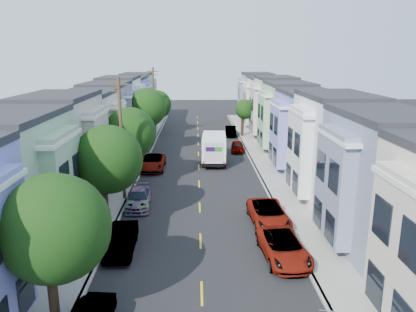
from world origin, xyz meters
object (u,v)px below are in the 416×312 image
utility_pole_far (154,103)px  tree_a (53,229)px  lead_sedan (214,139)px  parked_right_b (268,214)px  tree_d (146,108)px  parked_left_c (138,198)px  parked_right_c (237,147)px  tree_e (156,105)px  parked_left_b (121,240)px  tree_c (129,133)px  tree_b (107,160)px  parked_right_d (231,131)px  tree_far_r (245,110)px  utility_pole_near (122,140)px  parked_left_d (153,162)px  fedex_truck (214,147)px  parked_right_a (283,248)px

utility_pole_far → tree_a: bearing=-90.0°
lead_sedan → parked_right_b: bearing=-84.1°
tree_d → parked_left_c: (1.40, -18.60, -4.89)m
tree_a → parked_right_c: size_ratio=1.77×
tree_e → parked_left_b: bearing=-87.9°
parked_right_c → tree_c: bearing=-125.0°
tree_b → parked_right_d: size_ratio=1.68×
tree_b → tree_far_r: size_ratio=1.33×
utility_pole_far → parked_left_b: 35.58m
tree_c → utility_pole_near: 3.82m
parked_left_d → parked_right_b: parked_left_d is taller
parked_left_d → parked_right_c: (9.80, 7.87, -0.12)m
utility_pole_far → tree_b: bearing=-90.0°
lead_sedan → parked_right_b: 27.11m
utility_pole_far → lead_sedan: utility_pole_far is taller
tree_b → tree_e: (-0.00, 34.93, -0.46)m
lead_sedan → parked_right_d: (2.77, 5.65, -0.03)m
parked_left_d → parked_right_c: size_ratio=1.38×
tree_a → parked_left_d: size_ratio=1.29×
tree_b → parked_left_c: size_ratio=1.59×
tree_e → parked_left_d: bearing=-86.0°
fedex_truck → parked_left_d: (-6.65, -2.76, -1.04)m
parked_left_c → parked_left_d: size_ratio=0.84×
utility_pole_near → parked_right_c: size_ratio=2.50×
tree_a → utility_pole_near: 16.32m
tree_d → lead_sedan: 10.75m
tree_e → lead_sedan: (8.43, -7.70, -3.74)m
tree_c → tree_d: tree_d is taller
tree_c → tree_far_r: bearing=60.3°
tree_b → lead_sedan: tree_b is taller
parked_left_b → parked_right_d: parked_left_b is taller
tree_far_r → parked_right_c: size_ratio=1.38×
parked_right_c → parked_right_d: 10.09m
tree_a → parked_left_b: (1.40, 7.03, -3.93)m
tree_a → tree_b: 10.66m
parked_right_a → parked_right_d: parked_right_a is taller
parked_left_b → parked_left_d: (0.00, 18.55, -0.00)m
utility_pole_near → parked_left_d: 10.35m
parked_right_d → parked_right_a: bearing=-86.8°
tree_e → parked_right_d: 12.00m
fedex_truck → parked_right_d: bearing=81.2°
tree_d → parked_right_c: bearing=0.8°
tree_b → parked_right_a: tree_b is taller
tree_c → parked_left_d: size_ratio=1.33×
tree_c → tree_e: 25.46m
tree_c → parked_left_c: (1.40, -5.44, -4.26)m
utility_pole_near → parked_right_c: utility_pole_near is taller
parked_right_a → tree_d: bearing=108.1°
utility_pole_near → parked_right_b: utility_pole_near is taller
tree_c → parked_right_c: size_ratio=1.83×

